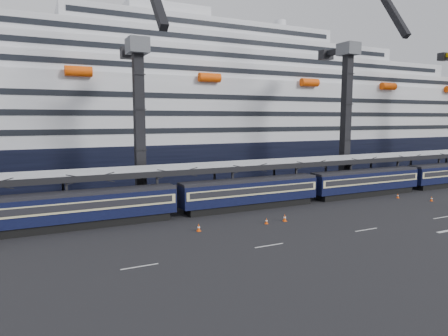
{
  "coord_description": "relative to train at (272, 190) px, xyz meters",
  "views": [
    {
      "loc": [
        -33.21,
        -34.08,
        11.6
      ],
      "look_at": [
        -11.81,
        10.0,
        5.5
      ],
      "focal_mm": 32.0,
      "sensor_mm": 36.0,
      "label": 1
    }
  ],
  "objects": [
    {
      "name": "ground",
      "position": [
        4.65,
        -10.0,
        -2.2
      ],
      "size": [
        260.0,
        260.0,
        0.0
      ],
      "primitive_type": "plane",
      "color": "black",
      "rests_on": "ground"
    },
    {
      "name": "lane_markings",
      "position": [
        12.8,
        -15.23,
        -2.19
      ],
      "size": [
        111.0,
        4.27,
        0.02
      ],
      "color": "beige",
      "rests_on": "ground"
    },
    {
      "name": "train",
      "position": [
        0.0,
        0.0,
        0.0
      ],
      "size": [
        133.05,
        3.0,
        4.05
      ],
      "color": "black",
      "rests_on": "ground"
    },
    {
      "name": "canopy",
      "position": [
        4.65,
        4.0,
        3.05
      ],
      "size": [
        130.0,
        6.25,
        5.53
      ],
      "color": "#A0A3A8",
      "rests_on": "ground"
    },
    {
      "name": "cruise_ship",
      "position": [
        3.57,
        35.99,
        10.14
      ],
      "size": [
        214.09,
        28.84,
        34.0
      ],
      "color": "black",
      "rests_on": "ground"
    },
    {
      "name": "crane_dark_near",
      "position": [
        -15.35,
        8.59,
        9.73
      ],
      "size": [
        4.5,
        17.75,
        35.08
      ],
      "color": "#494B50",
      "rests_on": "ground"
    },
    {
      "name": "crane_dark_mid",
      "position": [
        19.65,
        7.59,
        11.16
      ],
      "size": [
        4.5,
        18.24,
        39.64
      ],
      "color": "#494B50",
      "rests_on": "ground"
    },
    {
      "name": "traffic_cone_b",
      "position": [
        -13.38,
        -6.82,
        -1.8
      ],
      "size": [
        0.41,
        0.41,
        0.82
      ],
      "color": "#ED4B07",
      "rests_on": "ground"
    },
    {
      "name": "traffic_cone_c",
      "position": [
        -3.05,
        -7.32,
        -1.79
      ],
      "size": [
        0.42,
        0.42,
        0.83
      ],
      "color": "#ED4B07",
      "rests_on": "ground"
    },
    {
      "name": "traffic_cone_d",
      "position": [
        -5.54,
        -7.41,
        -1.85
      ],
      "size": [
        0.35,
        0.35,
        0.7
      ],
      "color": "#ED4B07",
      "rests_on": "ground"
    },
    {
      "name": "traffic_cone_e",
      "position": [
        21.96,
        -7.15,
        -1.85
      ],
      "size": [
        0.35,
        0.35,
        0.71
      ],
      "color": "#ED4B07",
      "rests_on": "ground"
    },
    {
      "name": "traffic_cone_f",
      "position": [
        19.47,
        -3.52,
        -1.85
      ],
      "size": [
        0.35,
        0.35,
        0.71
      ],
      "color": "#ED4B07",
      "rests_on": "ground"
    }
  ]
}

